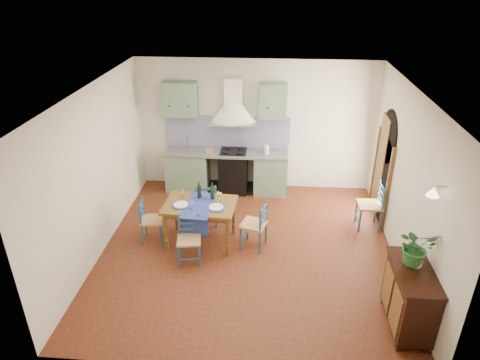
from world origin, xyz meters
name	(u,v)px	position (x,y,z in m)	size (l,w,h in m)	color
floor	(247,250)	(0.00, 0.00, 0.00)	(5.00, 5.00, 0.00)	#3E170D
back_wall	(233,144)	(-0.47, 2.29, 1.05)	(5.00, 0.96, 2.80)	beige
right_wall	(403,179)	(2.50, 0.28, 1.34)	(0.26, 5.00, 2.80)	beige
left_wall	(96,172)	(-2.50, 0.00, 1.40)	(0.04, 5.00, 2.80)	beige
ceiling	(249,91)	(0.00, 0.00, 2.80)	(5.00, 5.00, 0.01)	white
dining_table	(200,209)	(-0.83, 0.17, 0.69)	(1.26, 0.96, 1.09)	brown
chair_near	(189,239)	(-0.94, -0.38, 0.42)	(0.43, 0.43, 0.82)	navy
chair_far	(206,203)	(-0.83, 0.79, 0.45)	(0.47, 0.47, 0.87)	navy
chair_left	(150,220)	(-1.73, 0.15, 0.42)	(0.42, 0.42, 0.80)	navy
chair_right	(255,225)	(0.13, 0.10, 0.45)	(0.50, 0.50, 0.87)	navy
chair_spare	(371,206)	(2.23, 0.91, 0.47)	(0.43, 0.43, 0.91)	navy
sideboard	(409,296)	(2.26, -1.56, 0.51)	(0.50, 1.05, 0.94)	black
potted_plant	(416,247)	(2.26, -1.42, 1.19)	(0.47, 0.40, 0.52)	#27602C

